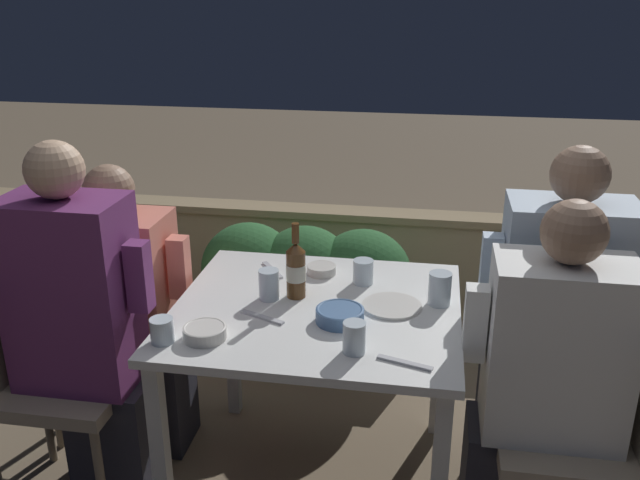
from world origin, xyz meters
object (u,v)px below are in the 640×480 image
Objects in this scene: person_coral_top at (132,311)px; chair_right_far at (602,365)px; chair_left_near at (39,360)px; person_blue_shirt at (549,329)px; chair_right_near at (604,417)px; person_white_polo at (540,388)px; potted_plant at (56,288)px; chair_left_far at (85,320)px; beer_bottle at (296,269)px; person_purple_stripe at (86,330)px.

chair_right_far is (1.77, -0.01, -0.06)m from person_coral_top.
chair_left_near is 1.82m from person_blue_shirt.
chair_right_near is 0.37m from person_blue_shirt.
person_white_polo is (1.72, -0.02, 0.08)m from chair_left_near.
chair_right_near reaches higher than potted_plant.
chair_right_near is at bearing -11.05° from person_coral_top.
person_coral_top is (0.20, 0.00, 0.06)m from chair_left_far.
chair_left_near is at bearing 179.37° from chair_right_near.
beer_bottle is at bearing 163.10° from person_white_polo.
person_purple_stripe reaches higher than chair_right_near.
chair_right_far is 1.32× the size of potted_plant.
person_white_polo is (1.71, -0.33, 0.08)m from chair_left_far.
person_coral_top is 1.74m from chair_right_near.
chair_left_far is 1.74m from person_white_polo.
chair_right_near is 1.00× the size of chair_right_far.
chair_left_far is 3.15× the size of beer_bottle.
person_white_polo is at bearing -129.11° from chair_right_far.
chair_right_far is at bearing 9.60° from person_purple_stripe.
person_coral_top is at bearing 173.10° from beer_bottle.
beer_bottle is (-0.89, -0.07, 0.19)m from person_blue_shirt.
person_purple_stripe is at bearing -161.82° from beer_bottle.
person_white_polo is 0.89m from beer_bottle.
person_white_polo is at bearing -16.90° from beer_bottle.
beer_bottle is (0.70, 0.23, 0.18)m from person_purple_stripe.
chair_right_near is at bearing -100.93° from chair_right_far.
beer_bottle is 1.53m from potted_plant.
chair_left_far reaches higher than potted_plant.
person_white_polo reaches higher than chair_right_far.
potted_plant is at bearing 130.19° from chair_left_far.
person_white_polo reaches higher than chair_left_far.
person_blue_shirt is (-0.20, 0.00, 0.13)m from chair_right_far.
beer_bottle reaches higher than chair_right_far.
person_purple_stripe is 0.32m from person_coral_top.
person_coral_top is at bearing 179.65° from person_blue_shirt.
person_white_polo is at bearing -11.03° from chair_left_far.
chair_left_near is at bearing -62.76° from potted_plant.
chair_left_far is 0.74× the size of person_coral_top.
chair_right_far is at bearing -12.58° from potted_plant.
person_white_polo reaches higher than chair_left_near.
beer_bottle is at bearing 18.18° from person_purple_stripe.
person_purple_stripe is at bearing -59.66° from chair_left_far.
chair_left_near is 0.98m from beer_bottle.
beer_bottle is at bearing 166.27° from chair_right_near.
chair_left_near is at bearing 179.30° from person_white_polo.
potted_plant is (-0.43, 0.84, -0.13)m from chair_left_near.
chair_right_near is 0.22m from person_white_polo.
person_purple_stripe is 1.53m from person_white_polo.
chair_right_far is 2.48m from potted_plant.
chair_left_near is 1.00× the size of chair_left_far.
person_coral_top is at bearing 86.34° from person_purple_stripe.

